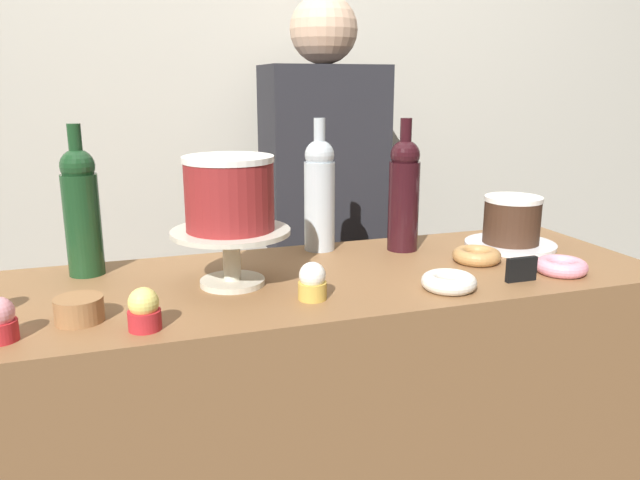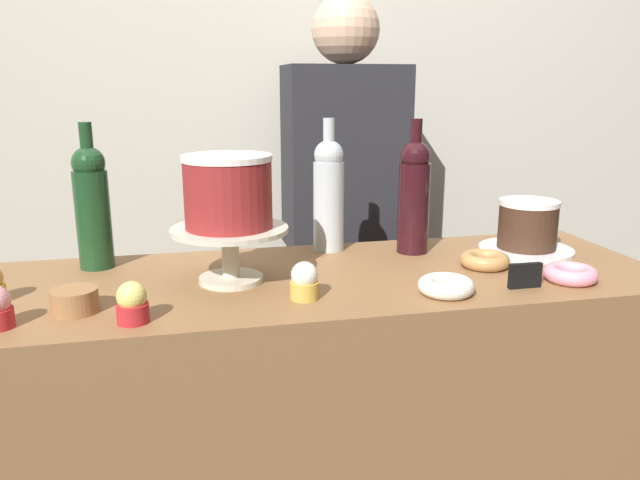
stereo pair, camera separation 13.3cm
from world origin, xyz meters
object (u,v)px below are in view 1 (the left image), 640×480
object	(u,v)px
chocolate_round_cake	(512,220)
donut_sugar	(449,282)
cupcake_vanilla	(312,282)
donut_maple	(477,256)
white_layer_cake	(230,193)
wine_bottle_dark_red	(404,193)
wine_bottle_green	(82,209)
cake_stand_pedestal	(232,247)
cookie_stack	(79,309)
wine_bottle_clear	(320,193)
donut_pink	(561,266)
barista_figure	(323,247)
cupcake_lemon	(144,310)
price_sign_chalkboard	(521,269)

from	to	relation	value
chocolate_round_cake	donut_sugar	bearing A→B (deg)	-142.14
cupcake_vanilla	donut_maple	distance (m)	0.46
white_layer_cake	donut_sugar	distance (m)	0.48
wine_bottle_dark_red	wine_bottle_green	xyz separation A→B (m)	(-0.74, 0.03, 0.00)
donut_maple	chocolate_round_cake	bearing A→B (deg)	31.37
cake_stand_pedestal	cupcake_vanilla	world-z (taller)	cake_stand_pedestal
cookie_stack	chocolate_round_cake	bearing A→B (deg)	10.93
cake_stand_pedestal	cupcake_vanilla	distance (m)	0.19
donut_maple	donut_sugar	distance (m)	0.22
wine_bottle_clear	cupcake_vanilla	xyz separation A→B (m)	(-0.13, -0.35, -0.11)
white_layer_cake	cookie_stack	bearing A→B (deg)	-158.66
donut_pink	cookie_stack	size ratio (longest dim) A/B	1.33
cupcake_vanilla	white_layer_cake	bearing A→B (deg)	133.95
wine_bottle_dark_red	cupcake_vanilla	world-z (taller)	wine_bottle_dark_red
barista_figure	donut_maple	bearing A→B (deg)	-74.17
white_layer_cake	wine_bottle_dark_red	bearing A→B (deg)	17.49
wine_bottle_green	donut_sugar	world-z (taller)	wine_bottle_green
cupcake_lemon	barista_figure	xyz separation A→B (m)	(0.59, 0.78, -0.14)
cake_stand_pedestal	cupcake_vanilla	xyz separation A→B (m)	(0.13, -0.13, -0.05)
donut_maple	barista_figure	distance (m)	0.64
wine_bottle_green	cookie_stack	size ratio (longest dim) A/B	3.87
chocolate_round_cake	barista_figure	distance (m)	0.63
donut_pink	price_sign_chalkboard	xyz separation A→B (m)	(-0.12, -0.02, 0.01)
chocolate_round_cake	cake_stand_pedestal	bearing A→B (deg)	-173.49
donut_maple	donut_sugar	world-z (taller)	same
cupcake_vanilla	donut_pink	bearing A→B (deg)	-1.52
donut_pink	cookie_stack	world-z (taller)	cookie_stack
chocolate_round_cake	donut_sugar	world-z (taller)	chocolate_round_cake
cake_stand_pedestal	donut_maple	size ratio (longest dim) A/B	2.17
cake_stand_pedestal	white_layer_cake	bearing A→B (deg)	179.10
cake_stand_pedestal	donut_pink	bearing A→B (deg)	-12.10
cupcake_vanilla	barista_figure	xyz separation A→B (m)	(0.27, 0.72, -0.14)
white_layer_cake	wine_bottle_clear	xyz separation A→B (m)	(0.26, 0.21, -0.05)
white_layer_cake	wine_bottle_clear	world-z (taller)	wine_bottle_clear
wine_bottle_dark_red	donut_maple	bearing A→B (deg)	-54.35
cake_stand_pedestal	price_sign_chalkboard	world-z (taller)	cake_stand_pedestal
wine_bottle_dark_red	donut_maple	world-z (taller)	wine_bottle_dark_red
wine_bottle_dark_red	price_sign_chalkboard	distance (m)	0.36
donut_maple	donut_pink	bearing A→B (deg)	-46.43
wine_bottle_green	cookie_stack	world-z (taller)	wine_bottle_green
cookie_stack	donut_pink	bearing A→B (deg)	-2.05
chocolate_round_cake	donut_sugar	distance (m)	0.41
donut_sugar	price_sign_chalkboard	distance (m)	0.17
price_sign_chalkboard	barista_figure	world-z (taller)	barista_figure
chocolate_round_cake	donut_pink	xyz separation A→B (m)	(-0.03, -0.23, -0.05)
cupcake_vanilla	price_sign_chalkboard	size ratio (longest dim) A/B	1.06
wine_bottle_green	donut_sugar	distance (m)	0.79
donut_sugar	wine_bottle_dark_red	bearing A→B (deg)	81.43
wine_bottle_clear	white_layer_cake	bearing A→B (deg)	-140.87
wine_bottle_dark_red	cookie_stack	xyz separation A→B (m)	(-0.75, -0.26, -0.12)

